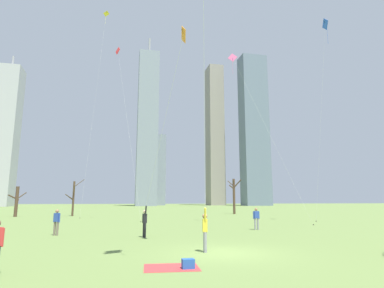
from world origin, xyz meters
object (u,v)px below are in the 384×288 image
at_px(bystander_watching_nearby, 256,218).
at_px(bare_tree_far_right_edge, 16,201).
at_px(kite_flyer_midfield_center_orange, 148,204).
at_px(distant_kite_drifting_right_yellow, 103,39).
at_px(bare_tree_rightmost, 234,195).
at_px(bystander_strolling_midfield, 57,221).
at_px(distant_kite_low_near_trees_red, 119,62).
at_px(kite_flyer_midfield_right_purple, 204,152).
at_px(bare_tree_leftmost, 73,198).
at_px(picnic_spot, 181,265).
at_px(distant_kite_high_overhead_blue, 325,37).
at_px(distant_kite_drifting_left_pink, 239,71).

height_order(bystander_watching_nearby, bare_tree_far_right_edge, bare_tree_far_right_edge).
xyz_separation_m(kite_flyer_midfield_center_orange, bare_tree_far_right_edge, (-15.30, 29.10, 0.10)).
relative_size(distant_kite_drifting_right_yellow, bare_tree_far_right_edge, 7.12).
distance_m(bystander_watching_nearby, bare_tree_rightmost, 28.64).
bearing_deg(bystander_strolling_midfield, distant_kite_low_near_trees_red, 77.61).
bearing_deg(kite_flyer_midfield_right_purple, bare_tree_leftmost, 104.91).
bearing_deg(bystander_watching_nearby, picnic_spot, -123.56).
distance_m(kite_flyer_midfield_right_purple, bystander_strolling_midfield, 12.50).
xyz_separation_m(kite_flyer_midfield_right_purple, kite_flyer_midfield_center_orange, (-1.64, 6.84, -2.16)).
bearing_deg(distant_kite_high_overhead_blue, distant_kite_low_near_trees_red, 156.36).
xyz_separation_m(bystander_strolling_midfield, picnic_spot, (5.87, -11.51, -0.81)).
bearing_deg(bare_tree_far_right_edge, kite_flyer_midfield_center_orange, -62.27).
xyz_separation_m(distant_kite_drifting_right_yellow, distant_kite_drifting_left_pink, (14.46, -14.58, -9.39)).
relative_size(kite_flyer_midfield_center_orange, distant_kite_high_overhead_blue, 0.52).
bearing_deg(picnic_spot, kite_flyer_midfield_right_purple, 53.92).
distance_m(kite_flyer_midfield_center_orange, bare_tree_rightmost, 35.32).
bearing_deg(distant_kite_low_near_trees_red, bare_tree_leftmost, 116.04).
xyz_separation_m(bystander_watching_nearby, distant_kite_high_overhead_blue, (10.62, 4.62, 18.51)).
xyz_separation_m(picnic_spot, bare_tree_far_right_edge, (-15.63, 37.73, 2.01)).
xyz_separation_m(kite_flyer_midfield_center_orange, distant_kite_low_near_trees_red, (-2.28, 17.71, 16.59)).
height_order(distant_kite_low_near_trees_red, distant_kite_high_overhead_blue, distant_kite_high_overhead_blue).
bearing_deg(distant_kite_high_overhead_blue, distant_kite_drifting_left_pink, 172.43).
xyz_separation_m(distant_kite_drifting_right_yellow, distant_kite_high_overhead_blue, (23.86, -15.83, -5.23)).
relative_size(kite_flyer_midfield_center_orange, bare_tree_far_right_edge, 2.74).
distance_m(bystander_strolling_midfield, distant_kite_drifting_left_pink, 22.01).
xyz_separation_m(kite_flyer_midfield_right_purple, bare_tree_far_right_edge, (-16.94, 35.94, -2.05)).
xyz_separation_m(distant_kite_low_near_trees_red, bare_tree_rightmost, (19.12, 13.32, -15.45)).
distance_m(bystander_strolling_midfield, bare_tree_leftmost, 26.80).
xyz_separation_m(distant_kite_high_overhead_blue, bare_tree_leftmost, (-27.18, 21.17, -16.84)).
relative_size(bystander_strolling_midfield, distant_kite_drifting_left_pink, 0.09).
relative_size(kite_flyer_midfield_center_orange, distant_kite_drifting_right_yellow, 0.38).
distance_m(picnic_spot, bare_tree_rightmost, 43.07).
bearing_deg(bare_tree_rightmost, bare_tree_far_right_edge, -176.57).
height_order(distant_kite_high_overhead_blue, picnic_spot, distant_kite_high_overhead_blue).
height_order(bare_tree_leftmost, bare_tree_rightmost, bare_tree_rightmost).
bearing_deg(kite_flyer_midfield_right_purple, distant_kite_drifting_left_pink, 63.74).
xyz_separation_m(distant_kite_low_near_trees_red, bare_tree_far_right_edge, (-13.02, 11.39, -16.49)).
bearing_deg(kite_flyer_midfield_center_orange, picnic_spot, -87.80).
height_order(kite_flyer_midfield_right_purple, bare_tree_leftmost, kite_flyer_midfield_right_purple).
bearing_deg(picnic_spot, bare_tree_far_right_edge, 112.50).
xyz_separation_m(distant_kite_high_overhead_blue, bare_tree_rightmost, (-2.30, 22.69, -16.27)).
distance_m(bystander_strolling_midfield, bystander_watching_nearby, 14.08).
height_order(distant_kite_drifting_left_pink, bare_tree_leftmost, distant_kite_drifting_left_pink).
bearing_deg(bare_tree_leftmost, kite_flyer_midfield_right_purple, -75.09).
bearing_deg(bare_tree_leftmost, distant_kite_drifting_right_yellow, -58.15).
xyz_separation_m(bystander_watching_nearby, distant_kite_drifting_right_yellow, (-13.24, 20.45, 23.74)).
bearing_deg(distant_kite_low_near_trees_red, bystander_strolling_midfield, -102.39).
bearing_deg(kite_flyer_midfield_right_purple, distant_kite_drifting_right_yellow, 101.59).
height_order(bystander_watching_nearby, distant_kite_high_overhead_blue, distant_kite_high_overhead_blue).
height_order(kite_flyer_midfield_right_purple, bystander_watching_nearby, kite_flyer_midfield_right_purple).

